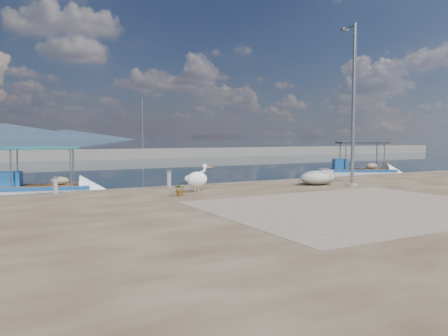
% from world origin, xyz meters
% --- Properties ---
extents(ground, '(1400.00, 1400.00, 0.00)m').
position_xyz_m(ground, '(0.00, 0.00, 0.00)').
color(ground, '#162635').
rests_on(ground, ground).
extents(quay, '(44.00, 22.00, 0.50)m').
position_xyz_m(quay, '(0.00, -6.00, 0.25)').
color(quay, '#472F1F').
rests_on(quay, ground).
extents(quay_patch, '(9.00, 7.00, 0.01)m').
position_xyz_m(quay_patch, '(1.00, -3.00, 0.50)').
color(quay_patch, gray).
rests_on(quay_patch, quay).
extents(breakwater, '(120.00, 2.20, 7.50)m').
position_xyz_m(breakwater, '(-0.00, 40.00, 0.60)').
color(breakwater, gray).
rests_on(breakwater, ground).
extents(boat_left, '(5.60, 2.98, 2.57)m').
position_xyz_m(boat_left, '(-6.86, 7.73, 0.20)').
color(boat_left, white).
rests_on(boat_left, ground).
extents(boat_right, '(5.79, 4.29, 2.69)m').
position_xyz_m(boat_right, '(12.59, 8.23, 0.21)').
color(boat_right, white).
rests_on(boat_right, ground).
extents(pelican, '(1.14, 0.76, 1.08)m').
position_xyz_m(pelican, '(-1.79, 2.66, 1.01)').
color(pelican, tan).
rests_on(pelican, quay).
extents(lamp_post, '(0.44, 0.96, 7.00)m').
position_xyz_m(lamp_post, '(5.10, 1.45, 3.80)').
color(lamp_post, gray).
rests_on(lamp_post, quay).
extents(bollard_near, '(0.24, 0.24, 0.74)m').
position_xyz_m(bollard_near, '(-2.22, 4.60, 0.90)').
color(bollard_near, gray).
rests_on(bollard_near, quay).
extents(bollard_far, '(0.22, 0.22, 0.68)m').
position_xyz_m(bollard_far, '(-6.74, 4.60, 0.87)').
color(bollard_far, gray).
rests_on(bollard_far, quay).
extents(potted_plant, '(0.52, 0.48, 0.50)m').
position_xyz_m(potted_plant, '(-2.83, 1.88, 0.75)').
color(potted_plant, '#33722D').
rests_on(potted_plant, quay).
extents(net_pile_d, '(1.68, 1.26, 0.63)m').
position_xyz_m(net_pile_d, '(4.06, 2.48, 0.81)').
color(net_pile_d, silver).
rests_on(net_pile_d, quay).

